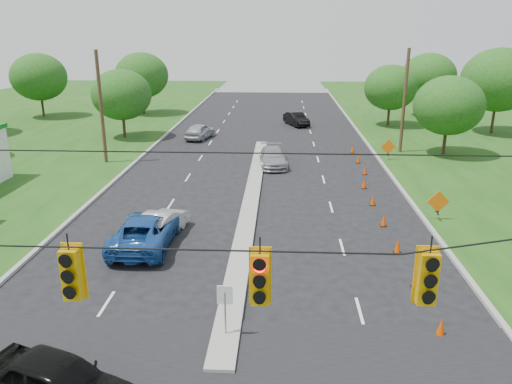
{
  "coord_description": "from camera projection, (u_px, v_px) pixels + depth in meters",
  "views": [
    {
      "loc": [
        1.84,
        -9.15,
        10.35
      ],
      "look_at": [
        0.66,
        14.16,
        2.8
      ],
      "focal_mm": 35.0,
      "sensor_mm": 36.0,
      "label": 1
    }
  ],
  "objects": [
    {
      "name": "curb_left",
      "position": [
        135.0,
        163.0,
        40.96
      ],
      "size": [
        0.25,
        110.0,
        0.16
      ],
      "primitive_type": "cube",
      "color": "gray",
      "rests_on": "ground"
    },
    {
      "name": "curb_right",
      "position": [
        383.0,
        166.0,
        39.99
      ],
      "size": [
        0.25,
        110.0,
        0.16
      ],
      "primitive_type": "cube",
      "color": "gray",
      "rests_on": "ground"
    },
    {
      "name": "median",
      "position": [
        251.0,
        201.0,
        31.92
      ],
      "size": [
        1.0,
        34.0,
        0.18
      ],
      "primitive_type": "cube",
      "color": "gray",
      "rests_on": "ground"
    },
    {
      "name": "median_sign",
      "position": [
        225.0,
        301.0,
        17.22
      ],
      "size": [
        0.55,
        0.06,
        2.05
      ],
      "color": "gray",
      "rests_on": "ground"
    },
    {
      "name": "signal_span",
      "position": [
        178.0,
        328.0,
        9.49
      ],
      "size": [
        25.6,
        0.32,
        9.0
      ],
      "color": "#422D1C",
      "rests_on": "ground"
    },
    {
      "name": "utility_pole_far_left",
      "position": [
        101.0,
        108.0,
        39.69
      ],
      "size": [
        0.28,
        0.28,
        9.0
      ],
      "primitive_type": "cylinder",
      "color": "#422D1C",
      "rests_on": "ground"
    },
    {
      "name": "utility_pole_far_right",
      "position": [
        404.0,
        102.0,
        43.24
      ],
      "size": [
        0.28,
        0.28,
        9.0
      ],
      "primitive_type": "cylinder",
      "color": "#422D1C",
      "rests_on": "ground"
    },
    {
      "name": "cone_1",
      "position": [
        441.0,
        327.0,
        17.67
      ],
      "size": [
        0.32,
        0.32,
        0.7
      ],
      "primitive_type": "cone",
      "color": "#DE3E00",
      "rests_on": "ground"
    },
    {
      "name": "cone_2",
      "position": [
        416.0,
        280.0,
        21.0
      ],
      "size": [
        0.32,
        0.32,
        0.7
      ],
      "primitive_type": "cone",
      "color": "#DE3E00",
      "rests_on": "ground"
    },
    {
      "name": "cone_3",
      "position": [
        398.0,
        246.0,
        24.32
      ],
      "size": [
        0.32,
        0.32,
        0.7
      ],
      "primitive_type": "cone",
      "color": "#DE3E00",
      "rests_on": "ground"
    },
    {
      "name": "cone_4",
      "position": [
        384.0,
        220.0,
        27.65
      ],
      "size": [
        0.32,
        0.32,
        0.7
      ],
      "primitive_type": "cone",
      "color": "#DE3E00",
      "rests_on": "ground"
    },
    {
      "name": "cone_5",
      "position": [
        373.0,
        200.0,
        30.97
      ],
      "size": [
        0.32,
        0.32,
        0.7
      ],
      "primitive_type": "cone",
      "color": "#DE3E00",
      "rests_on": "ground"
    },
    {
      "name": "cone_6",
      "position": [
        364.0,
        183.0,
        34.3
      ],
      "size": [
        0.32,
        0.32,
        0.7
      ],
      "primitive_type": "cone",
      "color": "#DE3E00",
      "rests_on": "ground"
    },
    {
      "name": "cone_7",
      "position": [
        365.0,
        170.0,
        37.59
      ],
      "size": [
        0.32,
        0.32,
        0.7
      ],
      "primitive_type": "cone",
      "color": "#DE3E00",
      "rests_on": "ground"
    },
    {
      "name": "cone_8",
      "position": [
        358.0,
        159.0,
        40.92
      ],
      "size": [
        0.32,
        0.32,
        0.7
      ],
      "primitive_type": "cone",
      "color": "#DE3E00",
      "rests_on": "ground"
    },
    {
      "name": "cone_9",
      "position": [
        353.0,
        149.0,
        44.25
      ],
      "size": [
        0.32,
        0.32,
        0.7
      ],
      "primitive_type": "cone",
      "color": "#DE3E00",
      "rests_on": "ground"
    },
    {
      "name": "work_sign_1",
      "position": [
        438.0,
        203.0,
        28.21
      ],
      "size": [
        1.27,
        0.58,
        1.37
      ],
      "color": "black",
      "rests_on": "ground"
    },
    {
      "name": "work_sign_2",
      "position": [
        388.0,
        148.0,
        41.52
      ],
      "size": [
        1.27,
        0.58,
        1.37
      ],
      "color": "black",
      "rests_on": "ground"
    },
    {
      "name": "tree_4",
      "position": [
        39.0,
        77.0,
        61.2
      ],
      "size": [
        6.72,
        6.72,
        7.84
      ],
      "color": "black",
      "rests_on": "ground"
    },
    {
      "name": "tree_5",
      "position": [
        121.0,
        95.0,
        49.32
      ],
      "size": [
        5.88,
        5.88,
        6.86
      ],
      "color": "black",
      "rests_on": "ground"
    },
    {
      "name": "tree_6",
      "position": [
        142.0,
        75.0,
        63.47
      ],
      "size": [
        6.72,
        6.72,
        7.84
      ],
      "color": "black",
      "rests_on": "ground"
    },
    {
      "name": "tree_9",
      "position": [
        449.0,
        106.0,
        42.17
      ],
      "size": [
        5.88,
        5.88,
        6.86
      ],
      "color": "black",
      "rests_on": "ground"
    },
    {
      "name": "tree_10",
      "position": [
        499.0,
        80.0,
        50.9
      ],
      "size": [
        7.56,
        7.56,
        8.82
      ],
      "color": "black",
      "rests_on": "ground"
    },
    {
      "name": "tree_11",
      "position": [
        428.0,
        77.0,
        61.74
      ],
      "size": [
        6.72,
        6.72,
        7.84
      ],
      "color": "black",
      "rests_on": "ground"
    },
    {
      "name": "tree_12",
      "position": [
        391.0,
        88.0,
        55.57
      ],
      "size": [
        5.88,
        5.88,
        6.86
      ],
      "color": "black",
      "rests_on": "ground"
    },
    {
      "name": "black_sedan",
      "position": [
        59.0,
        384.0,
        14.15
      ],
      "size": [
        5.19,
        3.46,
        1.64
      ],
      "primitive_type": "imported",
      "rotation": [
        0.0,
        0.0,
        1.22
      ],
      "color": "black",
      "rests_on": "ground"
    },
    {
      "name": "white_sedan",
      "position": [
        161.0,
        224.0,
        26.18
      ],
      "size": [
        2.34,
        4.51,
        1.41
      ],
      "primitive_type": "imported",
      "rotation": [
        0.0,
        0.0,
        2.94
      ],
      "color": "#B4B4B4",
      "rests_on": "ground"
    },
    {
      "name": "blue_pickup",
      "position": [
        146.0,
        231.0,
        24.98
      ],
      "size": [
        2.73,
        5.9,
        1.64
      ],
      "primitive_type": "imported",
      "rotation": [
        0.0,
        0.0,
        3.14
      ],
      "color": "#1C4C97",
      "rests_on": "ground"
    },
    {
      "name": "silver_car_far",
      "position": [
        273.0,
        157.0,
        39.92
      ],
      "size": [
        2.46,
        5.14,
        1.45
      ],
      "primitive_type": "imported",
      "rotation": [
        0.0,
        0.0,
        0.09
      ],
      "color": "gray",
      "rests_on": "ground"
    },
    {
      "name": "silver_car_oncoming",
      "position": [
        200.0,
        131.0,
        50.02
      ],
      "size": [
        2.85,
        4.88,
        1.56
      ],
      "primitive_type": "imported",
      "rotation": [
        0.0,
        0.0,
        2.91
      ],
      "color": "#9DA0A6",
      "rests_on": "ground"
    },
    {
      "name": "dark_car_receding",
      "position": [
        296.0,
        119.0,
        57.06
      ],
      "size": [
        3.12,
        4.75,
        1.48
      ],
      "primitive_type": "imported",
      "rotation": [
        0.0,
        0.0,
        0.38
      ],
      "color": "black",
      "rests_on": "ground"
    }
  ]
}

